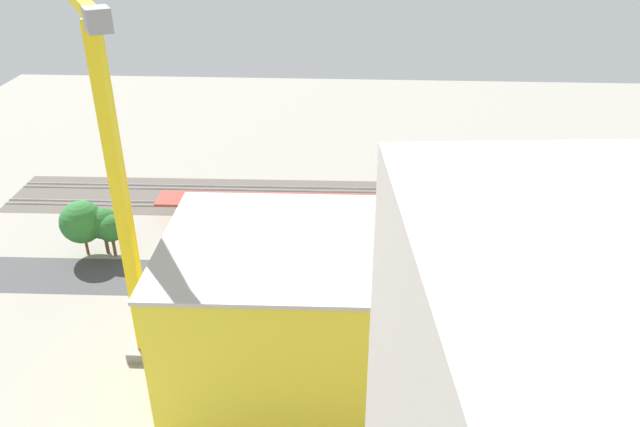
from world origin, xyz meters
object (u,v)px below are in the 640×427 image
at_px(locomotive, 477,184).
at_px(platform_canopy_near, 369,202).
at_px(parked_car_1, 517,296).
at_px(passenger_coach, 619,181).
at_px(box_truck_0, 384,293).
at_px(box_truck_2, 246,288).
at_px(tower_crane, 111,158).
at_px(street_tree_4, 111,228).
at_px(traffic_light, 347,274).
at_px(parked_car_2, 466,295).
at_px(street_tree_3, 103,224).
at_px(parked_car_0, 573,299).
at_px(parked_car_4, 365,291).
at_px(street_tree_2, 555,234).
at_px(box_truck_1, 362,285).
at_px(parked_car_3, 418,295).
at_px(street_tree_0, 458,231).
at_px(construction_building, 328,316).
at_px(street_tree_1, 82,222).

bearing_deg(locomotive, platform_canopy_near, 32.01).
bearing_deg(parked_car_1, passenger_coach, -127.00).
xyz_separation_m(platform_canopy_near, box_truck_0, (-1.65, 21.61, -2.34)).
height_order(box_truck_0, box_truck_2, box_truck_2).
relative_size(tower_crane, street_tree_4, 5.95).
bearing_deg(traffic_light, parked_car_2, -175.52).
bearing_deg(traffic_light, passenger_coach, -144.28).
bearing_deg(locomotive, parked_car_1, 89.83).
distance_m(passenger_coach, street_tree_3, 85.68).
height_order(parked_car_0, box_truck_0, box_truck_0).
bearing_deg(parked_car_0, box_truck_0, 2.75).
relative_size(passenger_coach, parked_car_2, 3.87).
bearing_deg(parked_car_4, tower_crane, 21.49).
distance_m(platform_canopy_near, street_tree_2, 28.33).
relative_size(parked_car_0, box_truck_0, 0.52).
distance_m(parked_car_1, street_tree_4, 57.52).
xyz_separation_m(box_truck_1, box_truck_2, (15.19, 1.62, 0.15)).
bearing_deg(parked_car_2, parked_car_3, 1.52).
height_order(parked_car_4, tower_crane, tower_crane).
relative_size(street_tree_0, street_tree_4, 1.31).
bearing_deg(locomotive, passenger_coach, -180.00).
distance_m(locomotive, parked_car_2, 33.11).
distance_m(parked_car_3, street_tree_0, 11.52).
distance_m(box_truck_0, street_tree_4, 40.53).
bearing_deg(parked_car_0, parked_car_3, 0.21).
distance_m(construction_building, box_truck_1, 17.85).
distance_m(parked_car_3, construction_building, 20.75).
xyz_separation_m(parked_car_0, construction_building, (31.49, 15.52, 7.87)).
relative_size(parked_car_1, tower_crane, 0.10).
bearing_deg(box_truck_0, parked_car_4, -32.47).
bearing_deg(construction_building, box_truck_1, -104.70).
bearing_deg(street_tree_2, parked_car_1, 51.82).
bearing_deg(street_tree_0, street_tree_4, -0.13).
distance_m(parked_car_1, parked_car_4, 19.91).
bearing_deg(parked_car_0, parked_car_4, -0.66).
distance_m(street_tree_4, traffic_light, 35.70).
height_order(construction_building, street_tree_0, construction_building).
bearing_deg(parked_car_4, street_tree_1, -11.73).
xyz_separation_m(parked_car_1, tower_crane, (46.90, 10.52, 23.10)).
bearing_deg(box_truck_2, street_tree_4, -24.84).
relative_size(parked_car_4, construction_building, 0.14).
height_order(parked_car_0, street_tree_1, street_tree_1).
height_order(parked_car_1, box_truck_0, box_truck_0).
bearing_deg(platform_canopy_near, street_tree_4, 17.44).
height_order(parked_car_2, box_truck_2, box_truck_2).
height_order(box_truck_2, street_tree_4, street_tree_4).
distance_m(platform_canopy_near, tower_crane, 45.93).
bearing_deg(parked_car_2, box_truck_2, 2.51).
xyz_separation_m(parked_car_0, traffic_light, (29.59, 1.14, 3.60)).
bearing_deg(street_tree_4, street_tree_3, -27.91).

